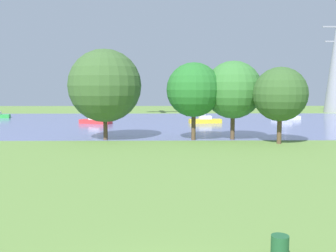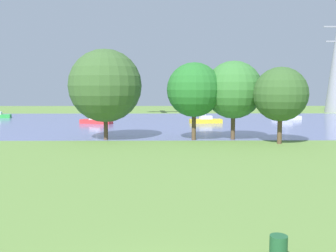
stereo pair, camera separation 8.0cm
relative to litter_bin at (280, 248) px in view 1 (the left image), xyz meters
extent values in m
plane|color=olive|center=(-3.84, 19.49, -0.40)|extent=(160.00, 160.00, 0.00)
cylinder|color=#1E512D|center=(0.00, 0.00, 0.00)|extent=(0.56, 0.56, 0.80)
cube|color=slate|center=(-3.84, 47.49, -0.39)|extent=(140.00, 40.00, 0.02)
cube|color=white|center=(16.68, 52.27, -0.08)|extent=(5.03, 2.98, 0.60)
cube|color=white|center=(16.68, 52.27, 0.47)|extent=(2.06, 1.63, 0.50)
cylinder|color=silver|center=(16.68, 52.27, 2.65)|extent=(0.10, 0.10, 4.85)
cube|color=yellow|center=(2.65, 46.35, -0.08)|extent=(4.92, 1.94, 0.60)
cube|color=white|center=(2.65, 46.35, 0.47)|extent=(1.90, 1.26, 0.50)
cylinder|color=silver|center=(2.65, 46.35, 3.13)|extent=(0.10, 0.10, 5.81)
cube|color=red|center=(-13.61, 45.81, -0.08)|extent=(5.03, 2.96, 0.60)
cube|color=white|center=(-13.61, 45.81, 0.47)|extent=(2.06, 1.62, 0.50)
cylinder|color=silver|center=(-13.61, 45.81, 2.82)|extent=(0.10, 0.10, 5.19)
cylinder|color=brown|center=(-9.59, 28.31, 1.07)|extent=(0.44, 0.44, 2.94)
sphere|color=#3A5C2D|center=(-9.59, 28.31, 5.15)|extent=(7.45, 7.45, 7.45)
cylinder|color=brown|center=(-0.54, 27.90, 1.20)|extent=(0.44, 0.44, 3.20)
sphere|color=#256C29|center=(-0.54, 27.90, 4.74)|extent=(5.53, 5.53, 5.53)
cylinder|color=brown|center=(3.54, 28.33, 1.13)|extent=(0.44, 0.44, 3.06)
sphere|color=#387534|center=(3.54, 28.33, 4.73)|extent=(5.92, 5.92, 5.92)
cylinder|color=brown|center=(7.48, 25.25, 1.07)|extent=(0.44, 0.44, 2.93)
sphere|color=#345A29|center=(7.48, 25.25, 4.34)|extent=(5.17, 5.17, 5.17)
camera|label=1|loc=(-3.67, -11.78, 5.04)|focal=41.82mm
camera|label=2|loc=(-3.59, -11.78, 5.04)|focal=41.82mm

